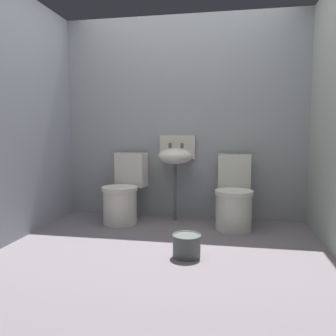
# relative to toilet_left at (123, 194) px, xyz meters

# --- Properties ---
(ground_plane) EXTENTS (3.25, 2.97, 0.08)m
(ground_plane) POSITION_rel_toilet_left_xyz_m (0.63, -0.93, -0.36)
(ground_plane) COLOR slate
(wall_back) EXTENTS (3.25, 0.10, 2.37)m
(wall_back) POSITION_rel_toilet_left_xyz_m (0.63, 0.40, 0.87)
(wall_back) COLOR #909699
(wall_back) RESTS_ON ground
(wall_left) EXTENTS (0.10, 2.77, 2.37)m
(wall_left) POSITION_rel_toilet_left_xyz_m (-0.85, -0.83, 0.87)
(wall_left) COLOR #8E93A0
(wall_left) RESTS_ON ground
(toilet_left) EXTENTS (0.47, 0.64, 0.78)m
(toilet_left) POSITION_rel_toilet_left_xyz_m (0.00, 0.00, 0.00)
(toilet_left) COLOR silver
(toilet_left) RESTS_ON ground
(toilet_right) EXTENTS (0.40, 0.59, 0.78)m
(toilet_right) POSITION_rel_toilet_left_xyz_m (1.24, -0.00, 0.00)
(toilet_right) COLOR silver
(toilet_right) RESTS_ON ground
(sink) EXTENTS (0.42, 0.35, 0.99)m
(sink) POSITION_rel_toilet_left_xyz_m (0.57, 0.19, 0.43)
(sink) COLOR #4E5651
(sink) RESTS_ON ground
(bucket) EXTENTS (0.25, 0.25, 0.19)m
(bucket) POSITION_rel_toilet_left_xyz_m (0.85, -0.96, -0.22)
(bucket) COLOR #4E5651
(bucket) RESTS_ON ground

